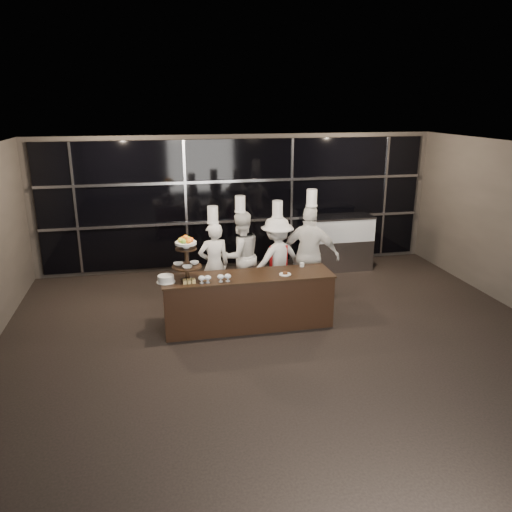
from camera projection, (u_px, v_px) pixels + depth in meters
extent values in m
plane|color=black|center=(302.00, 374.00, 7.02)|extent=(10.00, 10.00, 0.00)
plane|color=black|center=(309.00, 159.00, 6.13)|extent=(10.00, 10.00, 0.00)
plane|color=#473F38|center=(239.00, 202.00, 11.24)|extent=(9.00, 0.00, 9.00)
cube|color=black|center=(240.00, 203.00, 11.19)|extent=(8.60, 0.04, 2.80)
cube|color=#A5A5AA|center=(240.00, 221.00, 11.26)|extent=(8.60, 0.06, 0.06)
cube|color=#A5A5AA|center=(240.00, 181.00, 10.99)|extent=(8.60, 0.06, 0.06)
cube|color=#A5A5AA|center=(76.00, 210.00, 10.47)|extent=(0.05, 0.05, 2.80)
cube|color=#A5A5AA|center=(186.00, 205.00, 10.92)|extent=(0.05, 0.05, 2.80)
cube|color=#A5A5AA|center=(291.00, 201.00, 11.40)|extent=(0.05, 0.05, 2.80)
cube|color=#A5A5AA|center=(385.00, 197.00, 11.85)|extent=(0.05, 0.05, 2.80)
cube|color=black|center=(248.00, 301.00, 8.40)|extent=(2.80, 0.70, 0.90)
cube|color=black|center=(248.00, 276.00, 8.27)|extent=(2.84, 0.74, 0.03)
cylinder|color=black|center=(187.00, 279.00, 8.06)|extent=(0.24, 0.24, 0.03)
cylinder|color=black|center=(186.00, 259.00, 7.96)|extent=(0.06, 0.06, 0.70)
cylinder|color=black|center=(187.00, 267.00, 8.00)|extent=(0.48, 0.48, 0.02)
cylinder|color=black|center=(186.00, 249.00, 7.91)|extent=(0.34, 0.34, 0.02)
cylinder|color=white|center=(186.00, 246.00, 7.90)|extent=(0.10, 0.10, 0.06)
cylinder|color=white|center=(186.00, 243.00, 7.88)|extent=(0.34, 0.34, 0.04)
sphere|color=orange|center=(191.00, 240.00, 7.89)|extent=(0.09, 0.09, 0.09)
sphere|color=#7CB72F|center=(188.00, 239.00, 7.94)|extent=(0.09, 0.09, 0.09)
sphere|color=orange|center=(183.00, 239.00, 7.93)|extent=(0.09, 0.09, 0.09)
sphere|color=yellow|center=(181.00, 240.00, 7.85)|extent=(0.09, 0.09, 0.09)
sphere|color=#85BF31|center=(183.00, 242.00, 7.80)|extent=(0.09, 0.09, 0.09)
sphere|color=orange|center=(189.00, 241.00, 7.81)|extent=(0.09, 0.09, 0.09)
sphere|color=orange|center=(186.00, 238.00, 7.86)|extent=(0.09, 0.09, 0.09)
imported|color=white|center=(178.00, 264.00, 8.02)|extent=(0.16, 0.16, 0.04)
imported|color=white|center=(195.00, 263.00, 8.07)|extent=(0.15, 0.15, 0.05)
imported|color=white|center=(187.00, 267.00, 7.88)|extent=(0.16, 0.16, 0.04)
cylinder|color=silver|center=(202.00, 283.00, 7.90)|extent=(0.07, 0.07, 0.01)
cylinder|color=silver|center=(202.00, 281.00, 7.89)|extent=(0.02, 0.02, 0.05)
ellipsoid|color=silver|center=(202.00, 278.00, 7.88)|extent=(0.11, 0.11, 0.08)
ellipsoid|color=green|center=(202.00, 278.00, 7.87)|extent=(0.08, 0.08, 0.05)
cylinder|color=silver|center=(208.00, 282.00, 7.92)|extent=(0.07, 0.07, 0.01)
cylinder|color=silver|center=(208.00, 281.00, 7.91)|extent=(0.02, 0.02, 0.05)
ellipsoid|color=silver|center=(208.00, 278.00, 7.89)|extent=(0.11, 0.11, 0.08)
ellipsoid|color=#E1441B|center=(208.00, 277.00, 7.89)|extent=(0.08, 0.08, 0.05)
cylinder|color=silver|center=(221.00, 281.00, 7.96)|extent=(0.07, 0.07, 0.01)
cylinder|color=silver|center=(221.00, 280.00, 7.95)|extent=(0.02, 0.02, 0.05)
ellipsoid|color=silver|center=(221.00, 277.00, 7.94)|extent=(0.11, 0.11, 0.08)
ellipsoid|color=#CEBE8B|center=(221.00, 276.00, 7.93)|extent=(0.08, 0.08, 0.05)
cylinder|color=silver|center=(228.00, 281.00, 7.98)|extent=(0.07, 0.07, 0.01)
cylinder|color=silver|center=(228.00, 279.00, 7.97)|extent=(0.02, 0.02, 0.05)
ellipsoid|color=silver|center=(228.00, 276.00, 7.96)|extent=(0.11, 0.11, 0.08)
ellipsoid|color=#553316|center=(228.00, 276.00, 7.96)|extent=(0.08, 0.08, 0.05)
cylinder|color=white|center=(166.00, 282.00, 7.95)|extent=(0.30, 0.30, 0.01)
cylinder|color=white|center=(166.00, 279.00, 7.93)|extent=(0.26, 0.26, 0.10)
cube|color=#ECC973|center=(185.00, 282.00, 7.86)|extent=(0.06, 0.06, 0.05)
cube|color=#ECC973|center=(189.00, 282.00, 7.87)|extent=(0.06, 0.06, 0.05)
cube|color=#ECC973|center=(194.00, 282.00, 7.89)|extent=(0.06, 0.06, 0.05)
cube|color=#ECC973|center=(185.00, 281.00, 7.92)|extent=(0.06, 0.06, 0.05)
cube|color=#ECC973|center=(189.00, 280.00, 7.94)|extent=(0.06, 0.06, 0.05)
cube|color=#ECC973|center=(193.00, 280.00, 7.95)|extent=(0.06, 0.06, 0.05)
cylinder|color=white|center=(285.00, 274.00, 8.29)|extent=(0.20, 0.20, 0.01)
cylinder|color=#4C2814|center=(285.00, 273.00, 8.28)|extent=(0.08, 0.08, 0.04)
cylinder|color=white|center=(302.00, 265.00, 8.69)|extent=(0.08, 0.08, 0.07)
cube|color=#A5A5AA|center=(338.00, 254.00, 11.36)|extent=(1.43, 0.61, 0.70)
cube|color=silver|center=(340.00, 228.00, 11.18)|extent=(1.43, 0.61, 0.50)
cube|color=#FFC67F|center=(340.00, 228.00, 11.18)|extent=(1.33, 0.51, 0.40)
cube|color=#A5A5AA|center=(340.00, 217.00, 11.10)|extent=(1.45, 0.63, 0.04)
imported|color=white|center=(214.00, 265.00, 9.16)|extent=(0.64, 0.47, 1.60)
cylinder|color=white|center=(213.00, 215.00, 8.88)|extent=(0.19, 0.19, 0.30)
cylinder|color=white|center=(213.00, 222.00, 8.92)|extent=(0.21, 0.21, 0.03)
imported|color=white|center=(241.00, 256.00, 9.51)|extent=(0.99, 0.87, 1.72)
cylinder|color=white|center=(240.00, 204.00, 9.21)|extent=(0.19, 0.19, 0.30)
cylinder|color=white|center=(240.00, 211.00, 9.25)|extent=(0.21, 0.21, 0.03)
imported|color=white|center=(277.00, 260.00, 9.37)|extent=(1.22, 0.95, 1.65)
cylinder|color=white|center=(277.00, 209.00, 9.08)|extent=(0.19, 0.19, 0.30)
cylinder|color=white|center=(277.00, 217.00, 9.12)|extent=(0.21, 0.21, 0.03)
cube|color=#A80C0F|center=(278.00, 262.00, 9.26)|extent=(0.34, 0.03, 0.62)
imported|color=white|center=(310.00, 256.00, 9.26)|extent=(1.19, 0.92, 1.88)
cylinder|color=white|center=(312.00, 198.00, 8.94)|extent=(0.19, 0.19, 0.30)
cylinder|color=white|center=(311.00, 206.00, 8.98)|extent=(0.21, 0.21, 0.03)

